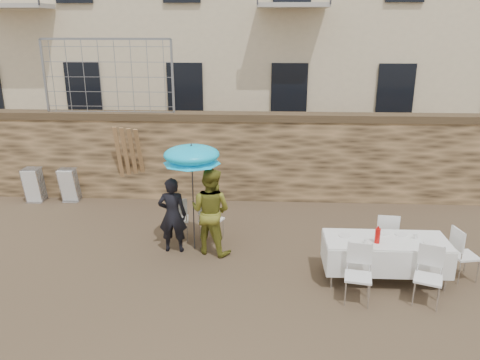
{
  "coord_description": "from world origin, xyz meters",
  "views": [
    {
      "loc": [
        0.86,
        -6.53,
        4.24
      ],
      "look_at": [
        0.4,
        2.2,
        1.4
      ],
      "focal_mm": 35.0,
      "sensor_mm": 36.0,
      "label": 1
    }
  ],
  "objects_px": {
    "couple_chair_right": "(211,218)",
    "soda_bottle": "(377,236)",
    "umbrella": "(192,158)",
    "chair_stack_left": "(37,183)",
    "man_suit": "(173,215)",
    "chair_stack_right": "(71,183)",
    "table_chair_front_right": "(428,277)",
    "table_chair_front_left": "(358,275)",
    "banquet_table": "(386,242)",
    "table_chair_side": "(465,254)",
    "couple_chair_left": "(178,218)",
    "woman_dress": "(211,211)",
    "table_chair_back": "(385,236)"
  },
  "relations": [
    {
      "from": "couple_chair_right",
      "to": "soda_bottle",
      "type": "height_order",
      "value": "soda_bottle"
    },
    {
      "from": "umbrella",
      "to": "chair_stack_left",
      "type": "relative_size",
      "value": 2.19
    },
    {
      "from": "man_suit",
      "to": "chair_stack_right",
      "type": "xyz_separation_m",
      "value": [
        -3.16,
        2.73,
        -0.3
      ]
    },
    {
      "from": "man_suit",
      "to": "table_chair_front_right",
      "type": "distance_m",
      "value": 4.72
    },
    {
      "from": "table_chair_front_left",
      "to": "chair_stack_left",
      "type": "distance_m",
      "value": 8.58
    },
    {
      "from": "banquet_table",
      "to": "soda_bottle",
      "type": "height_order",
      "value": "soda_bottle"
    },
    {
      "from": "umbrella",
      "to": "table_chair_front_left",
      "type": "bearing_deg",
      "value": -31.37
    },
    {
      "from": "table_chair_side",
      "to": "couple_chair_left",
      "type": "bearing_deg",
      "value": 64.66
    },
    {
      "from": "couple_chair_left",
      "to": "table_chair_front_left",
      "type": "bearing_deg",
      "value": 137.62
    },
    {
      "from": "table_chair_front_left",
      "to": "soda_bottle",
      "type": "bearing_deg",
      "value": 66.77
    },
    {
      "from": "woman_dress",
      "to": "table_chair_back",
      "type": "distance_m",
      "value": 3.38
    },
    {
      "from": "table_chair_back",
      "to": "chair_stack_right",
      "type": "height_order",
      "value": "table_chair_back"
    },
    {
      "from": "couple_chair_left",
      "to": "couple_chair_right",
      "type": "distance_m",
      "value": 0.7
    },
    {
      "from": "woman_dress",
      "to": "table_chair_front_left",
      "type": "bearing_deg",
      "value": 169.06
    },
    {
      "from": "man_suit",
      "to": "woman_dress",
      "type": "relative_size",
      "value": 0.88
    },
    {
      "from": "table_chair_front_right",
      "to": "table_chair_side",
      "type": "distance_m",
      "value": 1.24
    },
    {
      "from": "man_suit",
      "to": "table_chair_front_right",
      "type": "height_order",
      "value": "man_suit"
    },
    {
      "from": "banquet_table",
      "to": "table_chair_back",
      "type": "bearing_deg",
      "value": 75.96
    },
    {
      "from": "man_suit",
      "to": "chair_stack_right",
      "type": "relative_size",
      "value": 1.66
    },
    {
      "from": "man_suit",
      "to": "woman_dress",
      "type": "xyz_separation_m",
      "value": [
        0.75,
        0.0,
        0.1
      ]
    },
    {
      "from": "man_suit",
      "to": "table_chair_back",
      "type": "relative_size",
      "value": 1.59
    },
    {
      "from": "soda_bottle",
      "to": "chair_stack_left",
      "type": "distance_m",
      "value": 8.66
    },
    {
      "from": "table_chair_front_left",
      "to": "table_chair_side",
      "type": "xyz_separation_m",
      "value": [
        2.0,
        0.85,
        0.0
      ]
    },
    {
      "from": "table_chair_front_left",
      "to": "woman_dress",
      "type": "bearing_deg",
      "value": 157.28
    },
    {
      "from": "couple_chair_right",
      "to": "chair_stack_left",
      "type": "relative_size",
      "value": 1.04
    },
    {
      "from": "woman_dress",
      "to": "soda_bottle",
      "type": "distance_m",
      "value": 3.14
    },
    {
      "from": "woman_dress",
      "to": "couple_chair_left",
      "type": "xyz_separation_m",
      "value": [
        -0.75,
        0.55,
        -0.39
      ]
    },
    {
      "from": "man_suit",
      "to": "chair_stack_left",
      "type": "xyz_separation_m",
      "value": [
        -4.06,
        2.73,
        -0.3
      ]
    },
    {
      "from": "banquet_table",
      "to": "soda_bottle",
      "type": "relative_size",
      "value": 8.08
    },
    {
      "from": "table_chair_front_left",
      "to": "table_chair_side",
      "type": "height_order",
      "value": "same"
    },
    {
      "from": "table_chair_front_left",
      "to": "table_chair_back",
      "type": "height_order",
      "value": "same"
    },
    {
      "from": "couple_chair_left",
      "to": "table_chair_back",
      "type": "relative_size",
      "value": 1.0
    },
    {
      "from": "table_chair_front_right",
      "to": "table_chair_back",
      "type": "bearing_deg",
      "value": 122.26
    },
    {
      "from": "couple_chair_right",
      "to": "man_suit",
      "type": "bearing_deg",
      "value": 62.28
    },
    {
      "from": "man_suit",
      "to": "table_chair_side",
      "type": "xyz_separation_m",
      "value": [
        5.31,
        -0.82,
        -0.28
      ]
    },
    {
      "from": "banquet_table",
      "to": "woman_dress",
      "type": "bearing_deg",
      "value": 163.72
    },
    {
      "from": "man_suit",
      "to": "soda_bottle",
      "type": "height_order",
      "value": "man_suit"
    },
    {
      "from": "umbrella",
      "to": "soda_bottle",
      "type": "relative_size",
      "value": 7.75
    },
    {
      "from": "table_chair_front_right",
      "to": "table_chair_side",
      "type": "relative_size",
      "value": 1.0
    },
    {
      "from": "table_chair_front_right",
      "to": "chair_stack_right",
      "type": "distance_m",
      "value": 8.75
    },
    {
      "from": "couple_chair_left",
      "to": "soda_bottle",
      "type": "distance_m",
      "value": 4.07
    },
    {
      "from": "soda_bottle",
      "to": "woman_dress",
      "type": "bearing_deg",
      "value": 160.07
    },
    {
      "from": "couple_chair_right",
      "to": "couple_chair_left",
      "type": "bearing_deg",
      "value": 24.12
    },
    {
      "from": "umbrella",
      "to": "table_chair_front_right",
      "type": "bearing_deg",
      "value": -23.86
    },
    {
      "from": "couple_chair_left",
      "to": "couple_chair_right",
      "type": "xyz_separation_m",
      "value": [
        0.7,
        0.0,
        0.0
      ]
    },
    {
      "from": "table_chair_front_right",
      "to": "woman_dress",
      "type": "bearing_deg",
      "value": 176.73
    },
    {
      "from": "woman_dress",
      "to": "chair_stack_right",
      "type": "xyz_separation_m",
      "value": [
        -3.91,
        2.73,
        -0.41
      ]
    },
    {
      "from": "man_suit",
      "to": "chair_stack_left",
      "type": "relative_size",
      "value": 1.66
    },
    {
      "from": "man_suit",
      "to": "soda_bottle",
      "type": "bearing_deg",
      "value": 162.28
    },
    {
      "from": "chair_stack_left",
      "to": "table_chair_back",
      "type": "bearing_deg",
      "value": -19.25
    }
  ]
}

